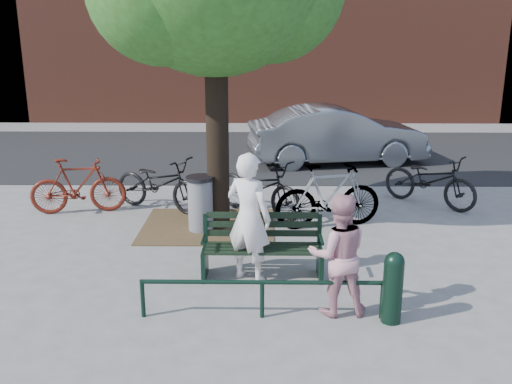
{
  "coord_description": "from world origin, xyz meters",
  "views": [
    {
      "loc": [
        0.01,
        -7.68,
        3.52
      ],
      "look_at": [
        -0.11,
        1.0,
        1.01
      ],
      "focal_mm": 40.0,
      "sensor_mm": 36.0,
      "label": 1
    }
  ],
  "objects_px": {
    "bollard": "(393,285)",
    "litter_bin": "(200,203)",
    "park_bench": "(262,245)",
    "bicycle_c": "(259,187)",
    "parked_car": "(337,135)",
    "person_left": "(249,217)",
    "person_right": "(338,255)"
  },
  "relations": [
    {
      "from": "bicycle_c",
      "to": "parked_car",
      "type": "xyz_separation_m",
      "value": [
        2.05,
        4.4,
        0.22
      ]
    },
    {
      "from": "person_left",
      "to": "bicycle_c",
      "type": "relative_size",
      "value": 0.9
    },
    {
      "from": "park_bench",
      "to": "person_left",
      "type": "height_order",
      "value": "person_left"
    },
    {
      "from": "parked_car",
      "to": "bicycle_c",
      "type": "bearing_deg",
      "value": 145.27
    },
    {
      "from": "bollard",
      "to": "parked_car",
      "type": "xyz_separation_m",
      "value": [
        0.38,
        8.62,
        0.27
      ]
    },
    {
      "from": "person_left",
      "to": "person_right",
      "type": "height_order",
      "value": "person_left"
    },
    {
      "from": "person_right",
      "to": "person_left",
      "type": "bearing_deg",
      "value": -44.72
    },
    {
      "from": "bollard",
      "to": "bicycle_c",
      "type": "xyz_separation_m",
      "value": [
        -1.68,
        4.22,
        0.06
      ]
    },
    {
      "from": "parked_car",
      "to": "person_left",
      "type": "bearing_deg",
      "value": 153.92
    },
    {
      "from": "person_left",
      "to": "person_right",
      "type": "bearing_deg",
      "value": 167.92
    },
    {
      "from": "park_bench",
      "to": "bicycle_c",
      "type": "bearing_deg",
      "value": 91.53
    },
    {
      "from": "person_right",
      "to": "bicycle_c",
      "type": "height_order",
      "value": "person_right"
    },
    {
      "from": "bicycle_c",
      "to": "parked_car",
      "type": "distance_m",
      "value": 4.86
    },
    {
      "from": "park_bench",
      "to": "person_left",
      "type": "xyz_separation_m",
      "value": [
        -0.19,
        -0.13,
        0.46
      ]
    },
    {
      "from": "person_right",
      "to": "parked_car",
      "type": "height_order",
      "value": "person_right"
    },
    {
      "from": "person_left",
      "to": "litter_bin",
      "type": "height_order",
      "value": "person_left"
    },
    {
      "from": "bollard",
      "to": "person_right",
      "type": "bearing_deg",
      "value": 160.13
    },
    {
      "from": "bollard",
      "to": "parked_car",
      "type": "height_order",
      "value": "parked_car"
    },
    {
      "from": "person_left",
      "to": "person_right",
      "type": "relative_size",
      "value": 1.19
    },
    {
      "from": "bollard",
      "to": "park_bench",
      "type": "bearing_deg",
      "value": 139.56
    },
    {
      "from": "parked_car",
      "to": "litter_bin",
      "type": "bearing_deg",
      "value": 140.26
    },
    {
      "from": "person_right",
      "to": "bicycle_c",
      "type": "distance_m",
      "value": 4.13
    },
    {
      "from": "park_bench",
      "to": "litter_bin",
      "type": "bearing_deg",
      "value": 119.99
    },
    {
      "from": "park_bench",
      "to": "person_right",
      "type": "distance_m",
      "value": 1.51
    },
    {
      "from": "park_bench",
      "to": "bollard",
      "type": "height_order",
      "value": "park_bench"
    },
    {
      "from": "bicycle_c",
      "to": "person_right",
      "type": "bearing_deg",
      "value": -124.24
    },
    {
      "from": "park_bench",
      "to": "bollard",
      "type": "bearing_deg",
      "value": -40.44
    },
    {
      "from": "bicycle_c",
      "to": "person_left",
      "type": "bearing_deg",
      "value": -140.92
    },
    {
      "from": "bollard",
      "to": "litter_bin",
      "type": "height_order",
      "value": "litter_bin"
    },
    {
      "from": "bollard",
      "to": "litter_bin",
      "type": "bearing_deg",
      "value": 129.51
    },
    {
      "from": "person_right",
      "to": "bollard",
      "type": "height_order",
      "value": "person_right"
    },
    {
      "from": "litter_bin",
      "to": "park_bench",
      "type": "bearing_deg",
      "value": -60.01
    }
  ]
}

